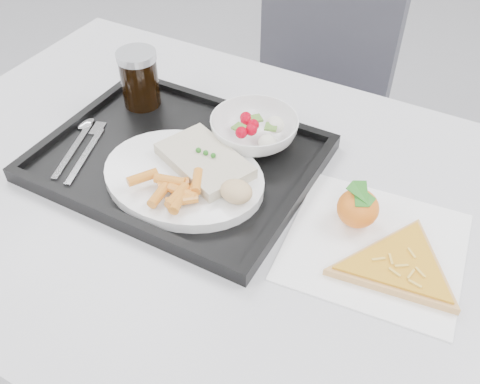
% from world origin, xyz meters
% --- Properties ---
extents(table, '(1.20, 0.80, 0.75)m').
position_xyz_m(table, '(0.00, 0.30, 0.68)').
color(table, silver).
rests_on(table, ground).
extents(chair, '(0.48, 0.48, 0.93)m').
position_xyz_m(chair, '(-0.13, 0.97, 0.54)').
color(chair, '#393942').
rests_on(chair, ground).
extents(tray, '(0.45, 0.35, 0.03)m').
position_xyz_m(tray, '(-0.11, 0.33, 0.76)').
color(tray, black).
rests_on(tray, table).
extents(dinner_plate, '(0.27, 0.27, 0.02)m').
position_xyz_m(dinner_plate, '(-0.07, 0.28, 0.77)').
color(dinner_plate, white).
rests_on(dinner_plate, tray).
extents(fish_fillet, '(0.18, 0.15, 0.03)m').
position_xyz_m(fish_fillet, '(-0.05, 0.32, 0.79)').
color(fish_fillet, beige).
rests_on(fish_fillet, dinner_plate).
extents(bread_roll, '(0.05, 0.05, 0.03)m').
position_xyz_m(bread_roll, '(0.03, 0.27, 0.80)').
color(bread_roll, tan).
rests_on(bread_roll, dinner_plate).
extents(salad_bowl, '(0.15, 0.15, 0.05)m').
position_xyz_m(salad_bowl, '(-0.02, 0.43, 0.79)').
color(salad_bowl, white).
rests_on(salad_bowl, tray).
extents(cola_glass, '(0.07, 0.07, 0.11)m').
position_xyz_m(cola_glass, '(-0.26, 0.43, 0.82)').
color(cola_glass, black).
rests_on(cola_glass, tray).
extents(cutlery, '(0.11, 0.17, 0.01)m').
position_xyz_m(cutlery, '(-0.28, 0.28, 0.77)').
color(cutlery, silver).
rests_on(cutlery, tray).
extents(napkin, '(0.27, 0.26, 0.00)m').
position_xyz_m(napkin, '(0.24, 0.31, 0.75)').
color(napkin, white).
rests_on(napkin, table).
extents(tangerine, '(0.06, 0.06, 0.07)m').
position_xyz_m(tangerine, '(0.20, 0.34, 0.79)').
color(tangerine, orange).
rests_on(tangerine, napkin).
extents(pizza_slice, '(0.30, 0.30, 0.02)m').
position_xyz_m(pizza_slice, '(0.29, 0.28, 0.76)').
color(pizza_slice, '#E3AD66').
rests_on(pizza_slice, napkin).
extents(carrot_pile, '(0.12, 0.10, 0.02)m').
position_xyz_m(carrot_pile, '(-0.05, 0.23, 0.80)').
color(carrot_pile, orange).
rests_on(carrot_pile, dinner_plate).
extents(salad_contents, '(0.09, 0.08, 0.02)m').
position_xyz_m(salad_contents, '(-0.00, 0.43, 0.80)').
color(salad_contents, '#AF0013').
rests_on(salad_contents, salad_bowl).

